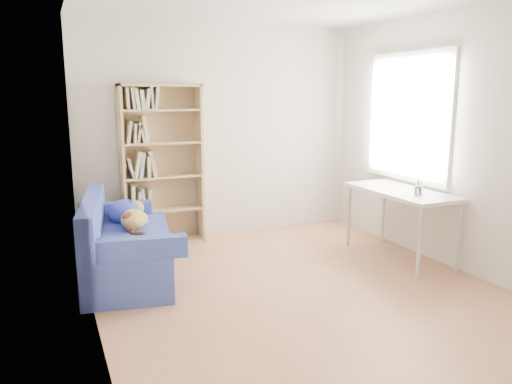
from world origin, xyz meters
TOP-DOWN VIEW (x-y plane):
  - ground at (0.00, 0.00)m, footprint 4.00×4.00m
  - room_shell at (0.10, 0.03)m, footprint 3.54×4.04m
  - sofa at (-1.38, 0.92)m, footprint 1.03×1.75m
  - bookshelf at (-0.77, 1.84)m, footprint 0.93×0.29m
  - desk at (1.43, 0.30)m, footprint 0.59×1.29m
  - pen_cup at (1.42, 0.02)m, footprint 0.08×0.08m

SIDE VIEW (x-z plane):
  - ground at x=0.00m, z-range 0.00..0.00m
  - sofa at x=-1.38m, z-range -0.09..0.71m
  - desk at x=1.43m, z-range 0.31..1.06m
  - pen_cup at x=1.42m, z-range 0.73..0.88m
  - bookshelf at x=-0.77m, z-range -0.07..1.79m
  - room_shell at x=0.10m, z-range 0.33..2.95m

